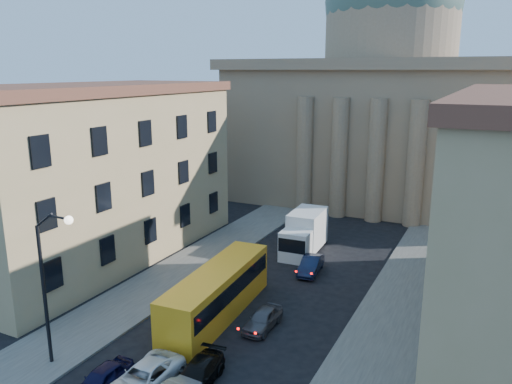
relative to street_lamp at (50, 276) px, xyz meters
The scene contains 12 objects.
sidewalk_left 11.38m from the street_lamp, 98.71° to the left, with size 5.00×60.00×0.15m, color #504D49.
sidewalk_right 19.14m from the street_lamp, 32.88° to the left, with size 5.00×60.00×0.15m, color #504D49.
church 48.43m from the street_lamp, 81.65° to the left, with size 68.02×28.76×36.60m.
building_left 17.36m from the street_lamp, 125.62° to the left, with size 11.60×26.60×14.70m.
street_lamp is the anchor object (origin of this frame).
car_left_near 5.97m from the street_lamp, ahead, with size 1.49×3.69×1.26m, color black.
car_left_mid 7.25m from the street_lamp, ahead, with size 2.20×4.78×1.33m, color white.
car_right_mid 9.27m from the street_lamp, 13.81° to the left, with size 1.70×4.19×1.22m, color black.
car_right_far 12.87m from the street_lamp, 46.50° to the left, with size 1.47×3.66×1.25m, color #4B4B50.
car_right_distant 20.50m from the street_lamp, 66.67° to the left, with size 1.38×3.96×1.30m, color #0E1733.
city_bus 10.73m from the street_lamp, 61.29° to the left, with size 3.32×11.46×3.19m.
box_truck 23.54m from the street_lamp, 75.81° to the left, with size 2.84×6.58×3.55m.
Camera 1 is at (13.47, -9.00, 15.78)m, focal length 35.00 mm.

